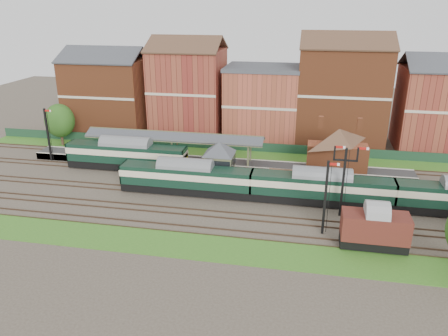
% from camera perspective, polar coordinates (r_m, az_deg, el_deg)
% --- Properties ---
extents(ground, '(160.00, 160.00, 0.00)m').
position_cam_1_polar(ground, '(53.71, 1.85, -3.90)').
color(ground, '#473D33').
rests_on(ground, ground).
extents(grass_back, '(90.00, 4.50, 0.06)m').
position_cam_1_polar(grass_back, '(68.42, 4.01, 1.66)').
color(grass_back, '#2D6619').
rests_on(grass_back, ground).
extents(grass_front, '(90.00, 5.00, 0.06)m').
position_cam_1_polar(grass_front, '(43.26, -0.75, -10.42)').
color(grass_front, '#2D6619').
rests_on(grass_front, ground).
extents(fence, '(90.00, 0.12, 1.50)m').
position_cam_1_polar(fence, '(70.07, 4.23, 2.74)').
color(fence, '#193823').
rests_on(fence, ground).
extents(platform, '(55.00, 3.40, 1.00)m').
position_cam_1_polar(platform, '(63.23, -1.20, 0.52)').
color(platform, '#2D2D2D').
rests_on(platform, ground).
extents(signal_box, '(5.40, 5.40, 6.00)m').
position_cam_1_polar(signal_box, '(55.94, -0.61, 0.69)').
color(signal_box, '#6A7A56').
rests_on(signal_box, ground).
extents(brick_hut, '(3.20, 2.64, 2.94)m').
position_cam_1_polar(brick_hut, '(55.72, 7.49, -1.78)').
color(brick_hut, maroon).
rests_on(brick_hut, ground).
extents(station_building, '(8.10, 8.10, 5.90)m').
position_cam_1_polar(station_building, '(60.98, 14.61, 2.49)').
color(station_building, brown).
rests_on(station_building, platform).
extents(canopy, '(26.00, 3.89, 4.08)m').
position_cam_1_polar(canopy, '(63.42, -6.55, 4.34)').
color(canopy, brown).
rests_on(canopy, platform).
extents(semaphore_bracket, '(3.60, 0.25, 8.18)m').
position_cam_1_polar(semaphore_bracket, '(49.25, 15.39, -1.18)').
color(semaphore_bracket, black).
rests_on(semaphore_bracket, ground).
extents(semaphore_platform_end, '(1.23, 0.25, 8.00)m').
position_cam_1_polar(semaphore_platform_end, '(70.03, -22.01, 4.16)').
color(semaphore_platform_end, black).
rests_on(semaphore_platform_end, ground).
extents(semaphore_siding, '(1.23, 0.25, 8.00)m').
position_cam_1_polar(semaphore_siding, '(45.14, 13.13, -3.68)').
color(semaphore_siding, black).
rests_on(semaphore_siding, ground).
extents(town_backdrop, '(69.00, 10.00, 16.00)m').
position_cam_1_polar(town_backdrop, '(75.20, 4.88, 8.92)').
color(town_backdrop, brown).
rests_on(town_backdrop, ground).
extents(dmu_train, '(49.25, 2.59, 3.78)m').
position_cam_1_polar(dmu_train, '(52.31, 12.56, -2.45)').
color(dmu_train, black).
rests_on(dmu_train, ground).
extents(platform_railcar, '(17.32, 2.73, 3.99)m').
position_cam_1_polar(platform_railcar, '(63.28, -12.60, 1.79)').
color(platform_railcar, black).
rests_on(platform_railcar, ground).
extents(goods_van_a, '(6.30, 2.73, 3.82)m').
position_cam_1_polar(goods_van_a, '(44.72, 19.09, -7.43)').
color(goods_van_a, black).
rests_on(goods_van_a, ground).
extents(tree_back, '(4.79, 4.79, 7.00)m').
position_cam_1_polar(tree_back, '(77.01, -20.67, 5.82)').
color(tree_back, '#382619').
rests_on(tree_back, ground).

